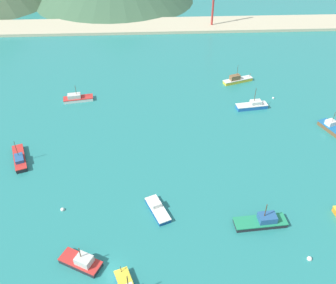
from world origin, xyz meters
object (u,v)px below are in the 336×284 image
at_px(fishing_boat_3, 20,158).
at_px(radio_tower, 214,0).
at_px(fishing_boat_11, 252,105).
at_px(fishing_boat_10, 237,80).
at_px(fishing_boat_1, 262,221).
at_px(buoy_1, 273,98).
at_px(fishing_boat_0, 77,98).
at_px(fishing_boat_4, 82,262).
at_px(buoy_0, 309,259).
at_px(buoy_2, 63,210).
at_px(fishing_boat_2, 332,127).
at_px(fishing_boat_7, 157,209).

distance_m(fishing_boat_3, radio_tower, 108.63).
bearing_deg(fishing_boat_11, fishing_boat_10, 94.57).
xyz_separation_m(fishing_boat_1, buoy_1, (16.46, 48.96, -0.74)).
relative_size(fishing_boat_0, fishing_boat_4, 1.11).
distance_m(buoy_0, buoy_2, 49.88).
bearing_deg(fishing_boat_1, fishing_boat_0, 131.17).
distance_m(buoy_1, radio_tower, 64.95).
relative_size(fishing_boat_10, buoy_2, 12.15).
bearing_deg(buoy_0, fishing_boat_2, 62.57).
distance_m(fishing_boat_10, fishing_boat_11, 16.31).
bearing_deg(buoy_2, fishing_boat_3, 128.53).
bearing_deg(buoy_1, fishing_boat_4, -132.30).
relative_size(fishing_boat_4, buoy_1, 11.92).
bearing_deg(buoy_0, fishing_boat_10, 89.61).
xyz_separation_m(fishing_boat_3, buoy_2, (13.35, -16.77, -0.61)).
relative_size(fishing_boat_7, buoy_0, 8.67).
xyz_separation_m(fishing_boat_11, radio_tower, (-2.21, 68.20, 11.23)).
height_order(fishing_boat_3, buoy_0, fishing_boat_3).
distance_m(fishing_boat_7, buoy_2, 20.06).
height_order(fishing_boat_2, fishing_boat_4, fishing_boat_2).
relative_size(fishing_boat_2, fishing_boat_3, 0.81).
distance_m(fishing_boat_3, fishing_boat_4, 35.85).
distance_m(fishing_boat_2, buoy_0, 45.07).
xyz_separation_m(fishing_boat_0, fishing_boat_10, (51.67, 9.24, 0.08)).
distance_m(fishing_boat_0, buoy_2, 45.12).
xyz_separation_m(fishing_boat_0, fishing_boat_3, (-9.89, -28.22, -0.11)).
height_order(fishing_boat_0, fishing_boat_7, fishing_boat_0).
bearing_deg(fishing_boat_10, buoy_1, -50.24).
relative_size(fishing_boat_0, buoy_0, 9.76).
bearing_deg(fishing_boat_7, fishing_boat_3, 151.60).
bearing_deg(fishing_boat_4, fishing_boat_11, 49.73).
relative_size(fishing_boat_3, radio_tower, 0.45).
distance_m(fishing_boat_2, fishing_boat_4, 73.71).
relative_size(fishing_boat_3, fishing_boat_11, 1.09).
bearing_deg(fishing_boat_3, radio_tower, 55.84).
bearing_deg(fishing_boat_10, fishing_boat_7, -116.93).
xyz_separation_m(fishing_boat_1, fishing_boat_4, (-35.02, -7.61, 0.06)).
xyz_separation_m(fishing_boat_3, buoy_1, (70.79, 26.37, -0.63)).
xyz_separation_m(fishing_boat_11, buoy_0, (-1.77, -52.40, -0.71)).
bearing_deg(fishing_boat_7, fishing_boat_10, 63.07).
bearing_deg(fishing_boat_0, fishing_boat_11, -7.55).
relative_size(fishing_boat_0, fishing_boat_2, 1.08).
bearing_deg(fishing_boat_7, fishing_boat_1, -12.25).
bearing_deg(fishing_boat_2, buoy_2, -159.53).
distance_m(buoy_1, buoy_2, 71.83).
height_order(fishing_boat_0, radio_tower, radio_tower).
distance_m(fishing_boat_10, radio_tower, 53.13).
bearing_deg(fishing_boat_3, buoy_0, -27.05).
height_order(fishing_boat_2, fishing_boat_10, fishing_boat_10).
height_order(fishing_boat_1, fishing_boat_3, fishing_boat_3).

